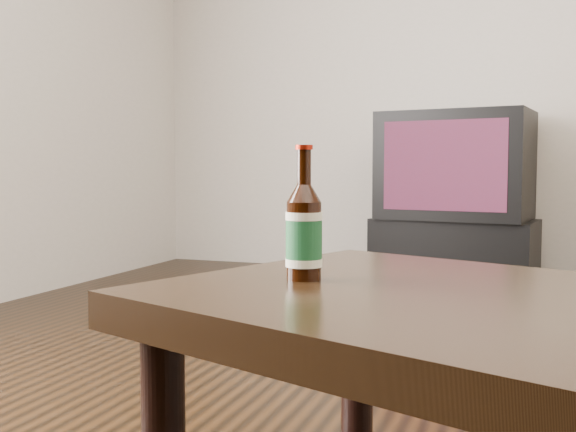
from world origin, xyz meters
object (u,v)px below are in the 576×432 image
(beer_bottle, at_px, (304,233))
(coffee_table, at_px, (559,350))
(tv_stand, at_px, (454,250))
(tv, at_px, (455,166))

(beer_bottle, bearing_deg, coffee_table, -13.99)
(tv_stand, distance_m, beer_bottle, 2.96)
(tv, relative_size, beer_bottle, 3.80)
(tv_stand, height_order, tv, tv)
(tv_stand, xyz_separation_m, coffee_table, (0.46, -3.04, 0.22))
(beer_bottle, bearing_deg, tv, 90.83)
(coffee_table, height_order, beer_bottle, beer_bottle)
(coffee_table, relative_size, beer_bottle, 5.98)
(tv, distance_m, coffee_table, 3.09)
(tv_stand, relative_size, coffee_table, 0.65)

